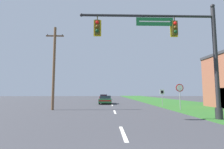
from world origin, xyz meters
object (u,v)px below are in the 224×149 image
at_px(car_ahead, 106,100).
at_px(route_sign_post, 162,94).
at_px(signal_mast, 182,48).
at_px(far_car, 104,97).
at_px(stop_sign, 180,91).
at_px(utility_pole_near, 54,66).

xyz_separation_m(car_ahead, route_sign_post, (7.03, -5.18, 0.92)).
bearing_deg(signal_mast, far_car, 100.31).
xyz_separation_m(signal_mast, far_car, (-5.69, 31.31, -4.03)).
bearing_deg(far_car, stop_sign, -72.58).
height_order(far_car, route_sign_post, route_sign_post).
distance_m(signal_mast, far_car, 32.08).
relative_size(signal_mast, car_ahead, 2.02).
bearing_deg(stop_sign, route_sign_post, 94.24).
bearing_deg(signal_mast, route_sign_post, 79.52).
bearing_deg(car_ahead, route_sign_post, -36.40).
relative_size(stop_sign, utility_pole_near, 0.30).
bearing_deg(far_car, utility_pole_near, -100.36).
bearing_deg(utility_pole_near, car_ahead, 60.56).
height_order(far_car, stop_sign, stop_sign).
distance_m(car_ahead, stop_sign, 12.20).
relative_size(far_car, route_sign_post, 2.24).
height_order(car_ahead, route_sign_post, route_sign_post).
xyz_separation_m(stop_sign, utility_pole_near, (-12.49, 0.56, 2.48)).
bearing_deg(route_sign_post, signal_mast, -100.48).
relative_size(car_ahead, stop_sign, 1.80).
height_order(car_ahead, stop_sign, stop_sign).
relative_size(route_sign_post, utility_pole_near, 0.24).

